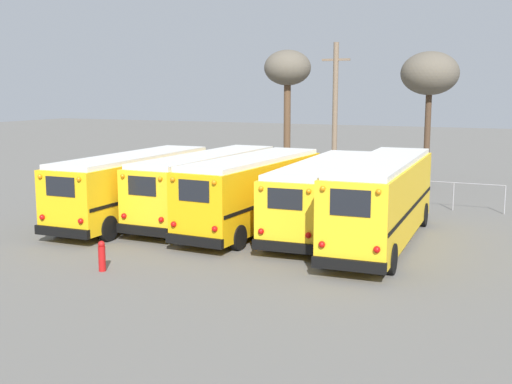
{
  "coord_description": "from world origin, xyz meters",
  "views": [
    {
      "loc": [
        11.3,
        -24.92,
        6.02
      ],
      "look_at": [
        0.0,
        -0.04,
        1.61
      ],
      "focal_mm": 45.0,
      "sensor_mm": 36.0,
      "label": 1
    }
  ],
  "objects_px": {
    "school_bus_4": "(382,198)",
    "fire_hydrant": "(102,256)",
    "school_bus_3": "(325,193)",
    "utility_pole": "(335,113)",
    "school_bus_0": "(134,185)",
    "school_bus_1": "(208,184)",
    "bare_tree_0": "(430,75)",
    "school_bus_2": "(253,191)",
    "bare_tree_1": "(288,72)"
  },
  "relations": [
    {
      "from": "school_bus_3",
      "to": "school_bus_2",
      "type": "bearing_deg",
      "value": -157.36
    },
    {
      "from": "school_bus_2",
      "to": "fire_hydrant",
      "type": "height_order",
      "value": "school_bus_2"
    },
    {
      "from": "school_bus_4",
      "to": "bare_tree_0",
      "type": "xyz_separation_m",
      "value": [
        -0.99,
        15.5,
        5.02
      ]
    },
    {
      "from": "school_bus_4",
      "to": "fire_hydrant",
      "type": "height_order",
      "value": "school_bus_4"
    },
    {
      "from": "utility_pole",
      "to": "bare_tree_1",
      "type": "relative_size",
      "value": 1.05
    },
    {
      "from": "school_bus_1",
      "to": "school_bus_4",
      "type": "xyz_separation_m",
      "value": [
        8.46,
        -1.41,
        0.15
      ]
    },
    {
      "from": "school_bus_4",
      "to": "utility_pole",
      "type": "bearing_deg",
      "value": 114.25
    },
    {
      "from": "bare_tree_0",
      "to": "bare_tree_1",
      "type": "distance_m",
      "value": 8.58
    },
    {
      "from": "school_bus_2",
      "to": "bare_tree_0",
      "type": "relative_size",
      "value": 1.17
    },
    {
      "from": "school_bus_0",
      "to": "school_bus_2",
      "type": "xyz_separation_m",
      "value": [
        5.64,
        0.66,
        0.03
      ]
    },
    {
      "from": "school_bus_3",
      "to": "utility_pole",
      "type": "xyz_separation_m",
      "value": [
        -3.73,
        13.07,
        2.92
      ]
    },
    {
      "from": "school_bus_4",
      "to": "bare_tree_0",
      "type": "bearing_deg",
      "value": 93.64
    },
    {
      "from": "school_bus_1",
      "to": "bare_tree_1",
      "type": "relative_size",
      "value": 1.26
    },
    {
      "from": "school_bus_2",
      "to": "school_bus_3",
      "type": "bearing_deg",
      "value": 22.64
    },
    {
      "from": "school_bus_1",
      "to": "bare_tree_0",
      "type": "bearing_deg",
      "value": 62.04
    },
    {
      "from": "fire_hydrant",
      "to": "utility_pole",
      "type": "bearing_deg",
      "value": 87.32
    },
    {
      "from": "school_bus_3",
      "to": "utility_pole",
      "type": "relative_size",
      "value": 1.23
    },
    {
      "from": "school_bus_4",
      "to": "bare_tree_1",
      "type": "distance_m",
      "value": 17.04
    },
    {
      "from": "utility_pole",
      "to": "bare_tree_0",
      "type": "xyz_separation_m",
      "value": [
        5.56,
        0.97,
        2.29
      ]
    },
    {
      "from": "school_bus_1",
      "to": "school_bus_4",
      "type": "distance_m",
      "value": 8.58
    },
    {
      "from": "school_bus_4",
      "to": "fire_hydrant",
      "type": "bearing_deg",
      "value": -135.07
    },
    {
      "from": "school_bus_1",
      "to": "school_bus_3",
      "type": "distance_m",
      "value": 5.64
    },
    {
      "from": "school_bus_3",
      "to": "bare_tree_0",
      "type": "height_order",
      "value": "bare_tree_0"
    },
    {
      "from": "school_bus_4",
      "to": "utility_pole",
      "type": "xyz_separation_m",
      "value": [
        -6.55,
        14.53,
        2.72
      ]
    },
    {
      "from": "school_bus_1",
      "to": "school_bus_3",
      "type": "xyz_separation_m",
      "value": [
        5.64,
        0.05,
        -0.05
      ]
    },
    {
      "from": "bare_tree_1",
      "to": "school_bus_1",
      "type": "bearing_deg",
      "value": -86.09
    },
    {
      "from": "school_bus_1",
      "to": "school_bus_2",
      "type": "distance_m",
      "value": 3.04
    },
    {
      "from": "school_bus_2",
      "to": "fire_hydrant",
      "type": "xyz_separation_m",
      "value": [
        -1.94,
        -7.85,
        -1.2
      ]
    },
    {
      "from": "school_bus_2",
      "to": "bare_tree_1",
      "type": "relative_size",
      "value": 1.15
    },
    {
      "from": "fire_hydrant",
      "to": "bare_tree_1",
      "type": "bearing_deg",
      "value": 94.64
    },
    {
      "from": "school_bus_4",
      "to": "fire_hydrant",
      "type": "xyz_separation_m",
      "value": [
        -7.58,
        -7.56,
        -1.3
      ]
    },
    {
      "from": "bare_tree_1",
      "to": "bare_tree_0",
      "type": "bearing_deg",
      "value": 14.85
    },
    {
      "from": "bare_tree_1",
      "to": "school_bus_3",
      "type": "bearing_deg",
      "value": -61.4
    },
    {
      "from": "school_bus_3",
      "to": "school_bus_4",
      "type": "distance_m",
      "value": 3.18
    },
    {
      "from": "utility_pole",
      "to": "fire_hydrant",
      "type": "bearing_deg",
      "value": -92.68
    },
    {
      "from": "school_bus_4",
      "to": "fire_hydrant",
      "type": "distance_m",
      "value": 10.79
    },
    {
      "from": "bare_tree_0",
      "to": "bare_tree_1",
      "type": "xyz_separation_m",
      "value": [
        -8.29,
        -2.2,
        0.23
      ]
    },
    {
      "from": "bare_tree_0",
      "to": "fire_hydrant",
      "type": "bearing_deg",
      "value": -105.96
    },
    {
      "from": "bare_tree_1",
      "to": "school_bus_0",
      "type": "bearing_deg",
      "value": -98.35
    },
    {
      "from": "school_bus_3",
      "to": "fire_hydrant",
      "type": "distance_m",
      "value": 10.27
    },
    {
      "from": "school_bus_1",
      "to": "school_bus_4",
      "type": "bearing_deg",
      "value": -9.48
    },
    {
      "from": "school_bus_3",
      "to": "school_bus_4",
      "type": "relative_size",
      "value": 1.01
    },
    {
      "from": "school_bus_2",
      "to": "utility_pole",
      "type": "height_order",
      "value": "utility_pole"
    },
    {
      "from": "school_bus_0",
      "to": "utility_pole",
      "type": "distance_m",
      "value": 15.9
    },
    {
      "from": "school_bus_0",
      "to": "school_bus_1",
      "type": "distance_m",
      "value": 3.34
    },
    {
      "from": "bare_tree_1",
      "to": "fire_hydrant",
      "type": "distance_m",
      "value": 21.93
    },
    {
      "from": "school_bus_0",
      "to": "fire_hydrant",
      "type": "bearing_deg",
      "value": -62.78
    },
    {
      "from": "school_bus_4",
      "to": "bare_tree_1",
      "type": "height_order",
      "value": "bare_tree_1"
    },
    {
      "from": "school_bus_2",
      "to": "school_bus_4",
      "type": "xyz_separation_m",
      "value": [
        5.64,
        -0.28,
        0.1
      ]
    },
    {
      "from": "school_bus_0",
      "to": "school_bus_1",
      "type": "bearing_deg",
      "value": 32.32
    }
  ]
}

